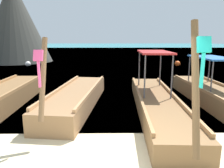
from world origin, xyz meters
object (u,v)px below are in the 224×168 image
(longtail_boat_pink_ribbon, at_px, (77,98))
(karst_rock, at_px, (13,22))
(longtail_boat_yellow_ribbon, at_px, (5,97))
(longtail_boat_violet_ribbon, at_px, (219,98))
(mooring_buoy_near, at_px, (28,64))
(longtail_boat_turquoise_ribbon, at_px, (156,102))
(mooring_buoy_far, at_px, (177,64))

(longtail_boat_pink_ribbon, relative_size, karst_rock, 0.67)
(longtail_boat_yellow_ribbon, xyz_separation_m, karst_rock, (-6.43, 15.97, 3.84))
(longtail_boat_violet_ribbon, xyz_separation_m, mooring_buoy_near, (-11.32, 11.89, -0.11))
(longtail_boat_yellow_ribbon, height_order, longtail_boat_pink_ribbon, longtail_boat_yellow_ribbon)
(longtail_boat_pink_ribbon, bearing_deg, longtail_boat_violet_ribbon, -2.16)
(longtail_boat_turquoise_ribbon, distance_m, mooring_buoy_near, 15.21)
(longtail_boat_violet_ribbon, distance_m, mooring_buoy_far, 12.07)
(mooring_buoy_near, bearing_deg, longtail_boat_violet_ribbon, -46.40)
(longtail_boat_yellow_ribbon, distance_m, longtail_boat_violet_ribbon, 7.86)
(mooring_buoy_far, bearing_deg, mooring_buoy_near, 179.88)
(mooring_buoy_near, bearing_deg, longtail_boat_pink_ribbon, -62.21)
(longtail_boat_violet_ribbon, bearing_deg, longtail_boat_yellow_ribbon, 177.46)
(longtail_boat_pink_ribbon, height_order, longtail_boat_turquoise_ribbon, longtail_boat_turquoise_ribbon)
(longtail_boat_violet_ribbon, bearing_deg, mooring_buoy_near, 133.60)
(longtail_boat_yellow_ribbon, bearing_deg, mooring_buoy_far, 48.77)
(karst_rock, bearing_deg, longtail_boat_pink_ribbon, -60.50)
(longtail_boat_pink_ribbon, height_order, longtail_boat_violet_ribbon, longtail_boat_pink_ribbon)
(longtail_boat_pink_ribbon, xyz_separation_m, mooring_buoy_far, (7.40, 11.67, -0.07))
(mooring_buoy_near, bearing_deg, longtail_boat_turquoise_ribbon, -53.91)
(longtail_boat_yellow_ribbon, relative_size, mooring_buoy_far, 12.04)
(longtail_boat_turquoise_ribbon, xyz_separation_m, karst_rock, (-11.92, 16.72, 3.85))
(longtail_boat_pink_ribbon, height_order, mooring_buoy_near, longtail_boat_pink_ribbon)
(longtail_boat_pink_ribbon, bearing_deg, mooring_buoy_far, 57.61)
(longtail_boat_turquoise_ribbon, distance_m, longtail_boat_violet_ribbon, 2.40)
(longtail_boat_pink_ribbon, xyz_separation_m, longtail_boat_turquoise_ribbon, (2.80, -0.60, 0.01))
(longtail_boat_pink_ribbon, xyz_separation_m, longtail_boat_violet_ribbon, (5.16, -0.19, 0.03))
(longtail_boat_yellow_ribbon, xyz_separation_m, longtail_boat_violet_ribbon, (7.85, -0.35, 0.01))
(longtail_boat_violet_ribbon, bearing_deg, karst_rock, 131.19)
(longtail_boat_pink_ribbon, xyz_separation_m, mooring_buoy_near, (-6.16, 11.70, -0.08))
(longtail_boat_turquoise_ribbon, bearing_deg, karst_rock, 125.48)
(longtail_boat_turquoise_ribbon, relative_size, karst_rock, 0.83)
(longtail_boat_violet_ribbon, relative_size, mooring_buoy_near, 15.08)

